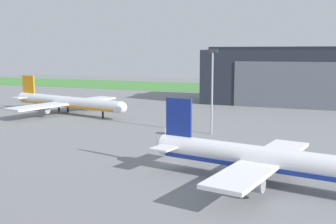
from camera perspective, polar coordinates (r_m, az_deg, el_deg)
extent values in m
plane|color=slate|center=(71.41, 0.44, -7.33)|extent=(440.00, 440.00, 0.00)
cube|color=#47873C|center=(216.82, 14.96, 2.98)|extent=(440.00, 56.00, 0.08)
cylinder|color=silver|center=(132.37, -13.73, 1.36)|extent=(44.31, 13.84, 3.44)
sphere|color=silver|center=(116.55, -6.46, 0.63)|extent=(3.30, 3.30, 3.30)
sphere|color=silver|center=(149.86, -19.38, 1.92)|extent=(2.68, 2.68, 2.68)
cube|color=orange|center=(132.48, -13.71, 0.96)|extent=(40.84, 13.03, 0.60)
cube|color=orange|center=(146.56, -18.65, 3.64)|extent=(5.75, 1.75, 5.84)
cube|color=silver|center=(146.15, -19.60, 1.89)|extent=(5.04, 5.62, 0.28)
cube|color=silver|center=(149.20, -17.97, 2.09)|extent=(5.04, 5.62, 0.28)
cube|color=silver|center=(126.74, -17.44, 0.72)|extent=(11.28, 19.59, 0.56)
cube|color=silver|center=(139.89, -10.83, 1.64)|extent=(11.28, 19.59, 0.56)
cylinder|color=gray|center=(127.17, -16.67, 0.21)|extent=(3.62, 2.60, 1.89)
cylinder|color=gray|center=(138.45, -11.03, 1.05)|extent=(3.62, 2.60, 1.89)
cylinder|color=black|center=(121.77, -8.96, -0.39)|extent=(0.56, 0.56, 2.02)
cylinder|color=black|center=(132.90, -14.78, 0.17)|extent=(0.56, 0.56, 2.02)
cylinder|color=black|center=(135.23, -13.61, 0.34)|extent=(0.56, 0.56, 2.02)
cylinder|color=white|center=(62.00, 13.60, -6.36)|extent=(35.89, 10.19, 3.63)
sphere|color=white|center=(69.56, -0.55, -4.51)|extent=(2.83, 2.83, 2.83)
cube|color=navy|center=(62.25, 13.57, -7.25)|extent=(33.08, 9.69, 0.64)
cube|color=navy|center=(67.14, 1.50, -0.72)|extent=(4.65, 1.25, 6.18)
cube|color=white|center=(66.10, -0.27, -4.88)|extent=(4.11, 5.60, 0.28)
cube|color=white|center=(70.67, 2.12, -4.01)|extent=(4.11, 5.60, 0.28)
cube|color=white|center=(55.08, 10.15, -8.61)|extent=(8.23, 14.89, 0.56)
cube|color=white|center=(69.76, 15.16, -5.16)|extent=(8.23, 14.89, 0.56)
cylinder|color=gray|center=(56.20, 11.32, -9.69)|extent=(3.76, 2.60, 2.00)
cylinder|color=gray|center=(68.80, 15.48, -6.47)|extent=(3.76, 2.60, 2.00)
cylinder|color=black|center=(61.49, 11.65, -9.15)|extent=(0.56, 0.56, 2.00)
cylinder|color=black|center=(64.93, 12.85, -8.24)|extent=(0.56, 0.56, 2.00)
cube|color=white|center=(96.34, 1.43, -2.50)|extent=(1.20, 2.13, 1.59)
cube|color=white|center=(96.89, 0.45, -2.53)|extent=(2.44, 2.20, 1.29)
cylinder|color=black|center=(95.48, 1.14, -3.09)|extent=(0.76, 0.30, 0.75)
cylinder|color=black|center=(97.59, 1.55, -2.84)|extent=(0.76, 0.30, 0.75)
cylinder|color=black|center=(96.11, -0.03, -3.01)|extent=(0.76, 0.30, 0.75)
cylinder|color=black|center=(98.21, 0.39, -2.76)|extent=(0.76, 0.30, 0.75)
cylinder|color=#99999E|center=(96.66, 6.08, 2.51)|extent=(0.44, 0.44, 19.07)
cube|color=#333338|center=(96.17, 6.17, 8.40)|extent=(2.40, 0.50, 0.80)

